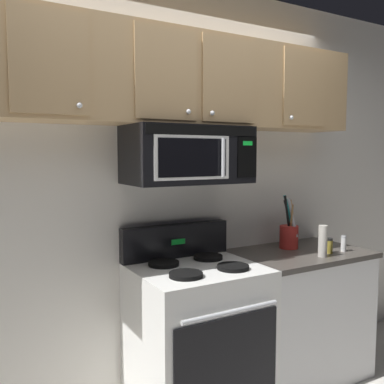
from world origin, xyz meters
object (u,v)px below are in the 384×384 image
(over_range_microwave, at_px, (188,155))
(utensil_crock_red, at_px, (289,234))
(stove_range, at_px, (197,336))
(salt_shaker, at_px, (344,244))
(pepper_mill, at_px, (323,241))
(spice_jar, at_px, (329,246))

(over_range_microwave, distance_m, utensil_crock_red, 1.01)
(stove_range, height_order, over_range_microwave, over_range_microwave)
(stove_range, height_order, salt_shaker, stove_range)
(utensil_crock_red, relative_size, salt_shaker, 3.52)
(utensil_crock_red, relative_size, pepper_mill, 1.85)
(salt_shaker, bearing_deg, over_range_microwave, 166.01)
(over_range_microwave, relative_size, pepper_mill, 3.62)
(stove_range, distance_m, salt_shaker, 1.21)
(pepper_mill, relative_size, spice_jar, 2.01)
(stove_range, xyz_separation_m, over_range_microwave, (-0.00, 0.12, 1.11))
(salt_shaker, bearing_deg, spice_jar, 173.59)
(salt_shaker, bearing_deg, pepper_mill, -171.63)
(over_range_microwave, relative_size, salt_shaker, 6.89)
(salt_shaker, xyz_separation_m, pepper_mill, (-0.24, -0.04, 0.05))
(spice_jar, bearing_deg, over_range_microwave, 165.03)
(stove_range, distance_m, pepper_mill, 1.02)
(utensil_crock_red, height_order, spice_jar, utensil_crock_red)
(over_range_microwave, xyz_separation_m, pepper_mill, (0.85, -0.31, -0.57))
(over_range_microwave, relative_size, spice_jar, 7.28)
(utensil_crock_red, height_order, pepper_mill, utensil_crock_red)
(over_range_microwave, bearing_deg, pepper_mill, -19.95)
(over_range_microwave, bearing_deg, utensil_crock_red, -0.46)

